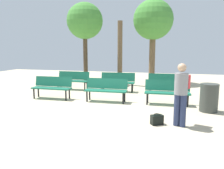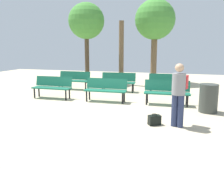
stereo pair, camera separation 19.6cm
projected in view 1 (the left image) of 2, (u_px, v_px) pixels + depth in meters
name	position (u px, v px, depth m)	size (l,w,h in m)	color
ground_plane	(95.00, 112.00, 7.15)	(24.00, 24.00, 0.00)	#BCAD8E
bench_r0_c0	(52.00, 86.00, 9.09)	(1.61, 0.50, 0.87)	#19664C
bench_r0_c1	(106.00, 88.00, 8.57)	(1.61, 0.52, 0.87)	#19664C
bench_r0_c2	(167.00, 91.00, 8.13)	(1.62, 0.55, 0.87)	#19664C
bench_r1_c0	(73.00, 79.00, 11.07)	(1.60, 0.50, 0.87)	#19664C
bench_r1_c1	(118.00, 81.00, 10.56)	(1.63, 0.58, 0.87)	#19664C
bench_r1_c2	(166.00, 82.00, 10.12)	(1.62, 0.56, 0.87)	#19664C
tree_0	(153.00, 21.00, 12.94)	(2.30, 2.30, 4.79)	brown
tree_1	(85.00, 22.00, 12.61)	(2.02, 2.02, 4.54)	#4C3A28
tree_2	(120.00, 53.00, 12.42)	(0.27, 0.27, 3.48)	brown
visitor_with_backpack	(181.00, 91.00, 5.80)	(0.46, 0.59, 1.65)	navy
handbag	(157.00, 120.00, 6.02)	(0.37, 0.32, 0.29)	black
trash_bin	(209.00, 98.00, 7.20)	(0.56, 0.56, 0.90)	#383D38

